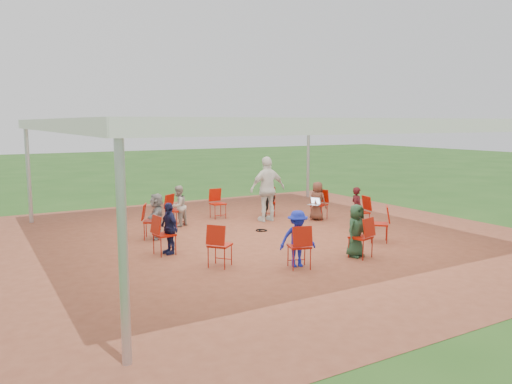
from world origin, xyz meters
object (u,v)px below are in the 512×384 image
person_seated_0 (317,201)px  person_seated_3 (157,216)px  chair_1 (269,202)px  chair_2 (218,204)px  person_seated_1 (269,198)px  laptop (315,203)px  standing_person (268,189)px  chair_7 (299,247)px  chair_10 (360,212)px  person_seated_2 (178,206)px  person_seated_6 (356,231)px  chair_4 (152,222)px  cable_coil (262,230)px  person_seated_5 (297,239)px  person_seated_7 (357,208)px  chair_5 (164,235)px  chair_0 (319,205)px  person_seated_4 (169,228)px  chair_3 (175,211)px  chair_6 (220,245)px  chair_8 (361,238)px  chair_9 (379,224)px

person_seated_0 → person_seated_3: bearing=65.5°
chair_1 → chair_2: 1.61m
person_seated_0 → person_seated_1: same height
laptop → standing_person: bearing=37.6°
chair_7 → chair_10: (3.67, 2.28, 0.00)m
person_seated_2 → person_seated_6: bearing=81.8°
chair_4 → standing_person: standing_person is taller
chair_7 → cable_coil: 3.57m
person_seated_0 → person_seated_5: (-3.32, -3.72, 0.00)m
chair_1 → person_seated_7: bearing=145.4°
chair_5 → laptop: bearing=97.8°
chair_7 → chair_0: bearing=65.5°
person_seated_5 → person_seated_4: bearing=147.3°
chair_3 → chair_10: 5.20m
chair_4 → person_seated_2: size_ratio=0.77×
chair_6 → chair_7: (1.34, -0.89, 0.00)m
chair_0 → chair_6: bearing=98.2°
person_seated_3 → chair_2: bearing=149.2°
chair_0 → cable_coil: bearing=78.9°
person_seated_6 → standing_person: 4.39m
chair_1 → person_seated_2: (-3.03, -0.06, 0.14)m
standing_person → chair_1: bearing=-122.2°
chair_2 → standing_person: bearing=134.2°
chair_3 → person_seated_4: (-1.21, -2.78, 0.14)m
chair_1 → cable_coil: (-1.30, -1.76, -0.43)m
person_seated_3 → chair_7: bearing=48.0°
chair_8 → standing_person: bearing=69.9°
chair_4 → chair_6: bearing=32.7°
chair_3 → person_seated_0: size_ratio=0.77×
chair_2 → person_seated_6: (0.69, -5.50, 0.14)m
chair_1 → person_seated_0: bearing=159.5°
chair_3 → person_seated_7: bearing=114.0°
chair_4 → person_seated_3: bearing=90.0°
chair_3 → person_seated_2: bearing=90.0°
chair_5 → chair_7: size_ratio=1.00×
chair_6 → standing_person: standing_person is taller
chair_9 → chair_10: same height
chair_0 → person_seated_3: size_ratio=0.77×
person_seated_1 → chair_2: bearing=12.2°
chair_8 → chair_10: (2.06, 2.31, 0.00)m
chair_8 → laptop: size_ratio=2.25×
chair_6 → cable_coil: bearing=94.9°
chair_4 → person_seated_7: 5.55m
chair_3 → chair_8: bearing=81.8°
chair_3 → person_seated_6: person_seated_6 is taller
chair_5 → person_seated_0: bearing=98.0°
chair_2 → chair_5: bearing=49.1°
chair_9 → laptop: size_ratio=2.25×
chair_3 → person_seated_1: bearing=145.4°
chair_10 → person_seated_5: bearing=129.8°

